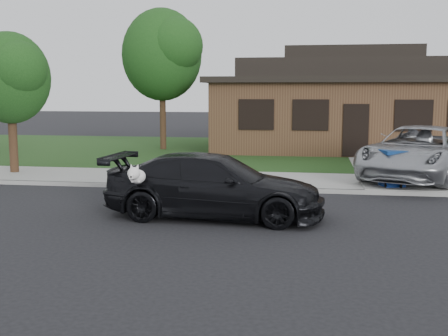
# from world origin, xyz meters

# --- Properties ---
(ground) EXTENTS (120.00, 120.00, 0.00)m
(ground) POSITION_xyz_m (0.00, 0.00, 0.00)
(ground) COLOR black
(ground) RESTS_ON ground
(sidewalk) EXTENTS (60.00, 3.00, 0.12)m
(sidewalk) POSITION_xyz_m (0.00, 5.00, 0.06)
(sidewalk) COLOR gray
(sidewalk) RESTS_ON ground
(curb) EXTENTS (60.00, 0.12, 0.12)m
(curb) POSITION_xyz_m (0.00, 3.50, 0.06)
(curb) COLOR gray
(curb) RESTS_ON ground
(lawn) EXTENTS (60.00, 13.00, 0.13)m
(lawn) POSITION_xyz_m (0.00, 13.00, 0.07)
(lawn) COLOR #193814
(lawn) RESTS_ON ground
(driveway) EXTENTS (4.50, 13.00, 0.14)m
(driveway) POSITION_xyz_m (6.00, 10.00, 0.07)
(driveway) COLOR gray
(driveway) RESTS_ON ground
(sedan) EXTENTS (4.98, 2.42, 1.41)m
(sedan) POSITION_xyz_m (0.17, 0.13, 0.71)
(sedan) COLOR black
(sedan) RESTS_ON ground
(minivan) EXTENTS (4.80, 6.31, 1.59)m
(minivan) POSITION_xyz_m (5.56, 5.86, 0.94)
(minivan) COLOR #A1A3A7
(minivan) RESTS_ON driveway
(recycling_bin) EXTENTS (0.77, 0.77, 1.03)m
(recycling_bin) POSITION_xyz_m (4.55, 4.18, 0.64)
(recycling_bin) COLOR navy
(recycling_bin) RESTS_ON sidewalk
(house) EXTENTS (12.60, 8.60, 4.65)m
(house) POSITION_xyz_m (4.00, 15.00, 2.13)
(house) COLOR #422B1C
(house) RESTS_ON ground
(tree_0) EXTENTS (3.78, 3.60, 6.34)m
(tree_0) POSITION_xyz_m (-4.34, 12.88, 4.48)
(tree_0) COLOR #332114
(tree_0) RESTS_ON ground
(tree_2) EXTENTS (2.73, 2.60, 4.59)m
(tree_2) POSITION_xyz_m (-7.38, 5.11, 3.27)
(tree_2) COLOR #332114
(tree_2) RESTS_ON ground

